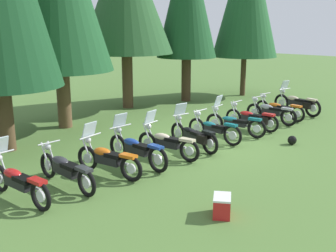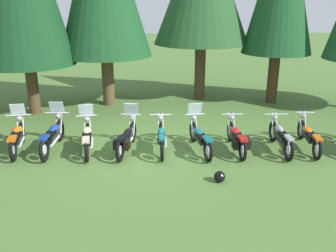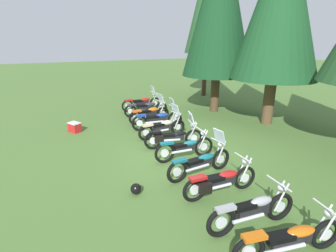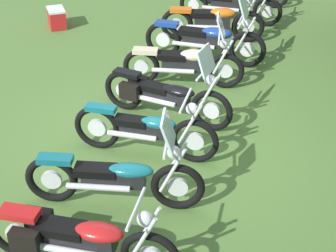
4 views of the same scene
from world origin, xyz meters
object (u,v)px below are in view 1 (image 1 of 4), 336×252
motorcycle_1 (66,169)px  motorcycle_8 (253,118)px  motorcycle_9 (270,112)px  dropped_helmet (292,140)px  motorcycle_6 (214,129)px  motorcycle_3 (136,149)px  motorcycle_2 (108,158)px  motorcycle_5 (194,135)px  picnic_cooler (222,206)px  motorcycle_4 (167,142)px  motorcycle_11 (297,103)px  motorcycle_10 (279,109)px  motorcycle_7 (234,122)px  motorcycle_0 (18,181)px

motorcycle_1 → motorcycle_8: motorcycle_8 is taller
motorcycle_8 → motorcycle_9: motorcycle_9 is taller
motorcycle_1 → dropped_helmet: (6.96, -2.48, -0.30)m
motorcycle_6 → motorcycle_3: bearing=86.1°
motorcycle_2 → motorcycle_8: size_ratio=0.97×
motorcycle_5 → picnic_cooler: bearing=146.5°
motorcycle_3 → motorcycle_8: (5.63, -0.34, -0.04)m
motorcycle_4 → motorcycle_2: bearing=78.9°
motorcycle_11 → motorcycle_1: bearing=98.0°
motorcycle_4 → motorcycle_9: motorcycle_4 is taller
motorcycle_6 → picnic_cooler: 5.43m
motorcycle_3 → motorcycle_10: 7.91m
motorcycle_10 → motorcycle_11: bearing=-90.8°
motorcycle_7 → motorcycle_6: bearing=79.1°
motorcycle_2 → motorcycle_1: bearing=72.3°
dropped_helmet → motorcycle_4: bearing=149.5°
motorcycle_2 → motorcycle_5: (3.33, -0.20, -0.02)m
motorcycle_2 → motorcycle_9: size_ratio=0.97×
motorcycle_5 → dropped_helmet: 3.27m
motorcycle_5 → motorcycle_4: bearing=97.6°
motorcycle_2 → picnic_cooler: 3.51m
motorcycle_1 → motorcycle_7: size_ratio=1.03×
motorcycle_7 → motorcycle_1: bearing=77.5°
motorcycle_9 → motorcycle_10: size_ratio=0.94×
picnic_cooler → motorcycle_8: bearing=25.9°
motorcycle_0 → motorcycle_8: (9.00, -0.59, -0.03)m
motorcycle_1 → motorcycle_11: (11.44, -0.55, 0.04)m
motorcycle_3 → motorcycle_6: 3.34m
motorcycle_2 → motorcycle_11: motorcycle_11 is taller
motorcycle_0 → motorcycle_4: bearing=-98.3°
motorcycle_3 → motorcycle_6: (3.33, -0.23, -0.04)m
motorcycle_3 → motorcycle_9: 6.99m
motorcycle_8 → motorcycle_11: bearing=-92.5°
motorcycle_6 → motorcycle_7: bearing=-92.0°
motorcycle_7 → motorcycle_11: 4.73m
dropped_helmet → motorcycle_9: bearing=41.9°
motorcycle_7 → picnic_cooler: 6.38m
picnic_cooler → motorcycle_1: bearing=108.7°
motorcycle_3 → picnic_cooler: (-0.97, -3.54, -0.26)m
picnic_cooler → motorcycle_4: bearing=58.8°
motorcycle_2 → motorcycle_7: bearing=-101.3°
motorcycle_3 → dropped_helmet: 5.31m
motorcycle_1 → motorcycle_11: bearing=-90.8°
motorcycle_0 → motorcycle_9: 10.37m
motorcycle_11 → picnic_cooler: size_ratio=3.75×
motorcycle_9 → motorcycle_11: motorcycle_11 is taller
picnic_cooler → motorcycle_5: bearing=45.6°
motorcycle_8 → motorcycle_4: bearing=86.5°
motorcycle_1 → dropped_helmet: 7.40m
motorcycle_8 → dropped_helmet: 2.20m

